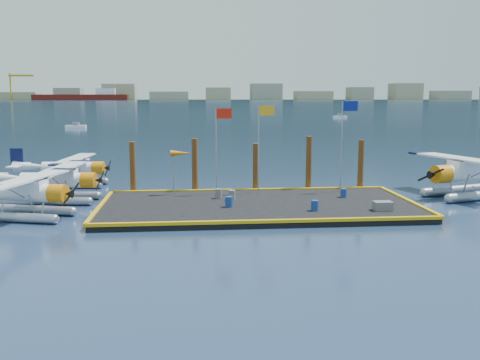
% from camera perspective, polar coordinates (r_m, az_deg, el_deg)
% --- Properties ---
extents(ground, '(4000.00, 4000.00, 0.00)m').
position_cam_1_polar(ground, '(34.65, 1.94, -3.15)').
color(ground, '#1A334E').
rests_on(ground, ground).
extents(dock, '(20.00, 10.00, 0.40)m').
position_cam_1_polar(dock, '(34.61, 1.94, -2.83)').
color(dock, black).
rests_on(dock, ground).
extents(dock_bumpers, '(20.25, 10.25, 0.18)m').
position_cam_1_polar(dock_bumpers, '(34.55, 1.94, -2.35)').
color(dock_bumpers, '#D09D0C').
rests_on(dock_bumpers, dock).
extents(far_backdrop, '(3050.00, 2050.00, 810.00)m').
position_cam_1_polar(far_backdrop, '(1787.88, 2.58, 9.06)').
color(far_backdrop, black).
rests_on(far_backdrop, ground).
extents(seaplane_a, '(8.49, 9.14, 3.25)m').
position_cam_1_polar(seaplane_a, '(34.43, -22.16, -1.49)').
color(seaplane_a, '#9396A1').
rests_on(seaplane_a, ground).
extents(seaplane_b, '(8.17, 9.01, 3.19)m').
position_cam_1_polar(seaplane_b, '(38.80, -19.02, -0.24)').
color(seaplane_b, '#9396A1').
rests_on(seaplane_b, ground).
extents(seaplane_c, '(7.93, 8.75, 3.10)m').
position_cam_1_polar(seaplane_c, '(45.28, -17.53, 1.04)').
color(seaplane_c, '#9396A1').
rests_on(seaplane_c, ground).
extents(seaplane_d, '(9.85, 10.58, 3.77)m').
position_cam_1_polar(seaplane_d, '(41.91, 23.34, 0.52)').
color(seaplane_d, '#9396A1').
rests_on(seaplane_d, ground).
extents(drum_0, '(0.46, 0.46, 0.65)m').
position_cam_1_polar(drum_0, '(36.19, -2.30, -1.45)').
color(drum_0, slate).
rests_on(drum_0, dock).
extents(drum_1, '(0.45, 0.45, 0.63)m').
position_cam_1_polar(drum_1, '(32.62, 7.98, -2.71)').
color(drum_1, navy).
rests_on(drum_1, dock).
extents(drum_2, '(0.42, 0.42, 0.59)m').
position_cam_1_polar(drum_2, '(37.23, 10.99, -1.36)').
color(drum_2, navy).
rests_on(drum_2, dock).
extents(drum_3, '(0.47, 0.47, 0.66)m').
position_cam_1_polar(drum_3, '(33.38, -1.18, -2.33)').
color(drum_3, navy).
rests_on(drum_3, dock).
extents(drum_5, '(0.47, 0.47, 0.66)m').
position_cam_1_polar(drum_5, '(35.60, -0.86, -1.62)').
color(drum_5, slate).
rests_on(drum_5, dock).
extents(crate, '(1.10, 0.73, 0.55)m').
position_cam_1_polar(crate, '(33.53, 14.99, -2.69)').
color(crate, slate).
rests_on(crate, dock).
extents(flagpole_red, '(1.14, 0.08, 6.00)m').
position_cam_1_polar(flagpole_red, '(37.56, -2.24, 4.58)').
color(flagpole_red, gray).
rests_on(flagpole_red, dock).
extents(flagpole_yellow, '(1.14, 0.08, 6.20)m').
position_cam_1_polar(flagpole_yellow, '(37.83, 2.31, 4.78)').
color(flagpole_yellow, gray).
rests_on(flagpole_yellow, dock).
extents(flagpole_blue, '(1.14, 0.08, 6.50)m').
position_cam_1_polar(flagpole_blue, '(39.07, 11.09, 5.01)').
color(flagpole_blue, gray).
rests_on(flagpole_blue, dock).
extents(windsock, '(1.40, 0.44, 3.12)m').
position_cam_1_polar(windsock, '(37.63, -6.40, 2.75)').
color(windsock, gray).
rests_on(windsock, dock).
extents(piling_0, '(0.44, 0.44, 4.00)m').
position_cam_1_polar(piling_0, '(39.58, -11.36, 1.14)').
color(piling_0, '#462B14').
rests_on(piling_0, ground).
extents(piling_1, '(0.44, 0.44, 4.20)m').
position_cam_1_polar(piling_1, '(39.34, -4.83, 1.39)').
color(piling_1, '#462B14').
rests_on(piling_1, ground).
extents(piling_2, '(0.44, 0.44, 3.80)m').
position_cam_1_polar(piling_2, '(39.66, 1.69, 1.19)').
color(piling_2, '#462B14').
rests_on(piling_2, ground).
extents(piling_3, '(0.44, 0.44, 4.30)m').
position_cam_1_polar(piling_3, '(40.31, 7.34, 1.60)').
color(piling_3, '#462B14').
rests_on(piling_3, ground).
extents(piling_4, '(0.44, 0.44, 4.00)m').
position_cam_1_polar(piling_4, '(41.38, 12.75, 1.43)').
color(piling_4, '#462B14').
rests_on(piling_4, ground).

